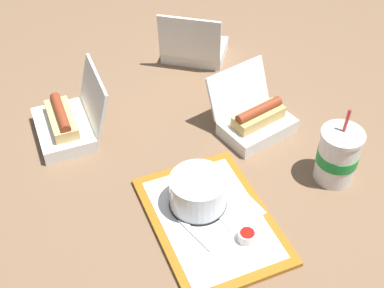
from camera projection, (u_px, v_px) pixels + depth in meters
The scene contains 10 objects.
ground_plane at pixel (202, 146), 1.41m from camera, with size 3.20×3.20×0.00m, color brown.
food_tray at pixel (211, 220), 1.22m from camera, with size 0.37×0.26×0.01m.
cake_container at pixel (198, 193), 1.22m from camera, with size 0.13×0.13×0.08m.
ketchup_cup at pixel (247, 236), 1.16m from camera, with size 0.04×0.04×0.02m.
napkin_stack at pixel (236, 209), 1.23m from camera, with size 0.10×0.10×0.00m, color white.
plastic_fork at pixel (196, 235), 1.17m from camera, with size 0.11×0.01×0.01m, color white.
clamshell_hotdog_front at pixel (194, 46), 1.69m from camera, with size 0.24×0.25×0.18m.
clamshell_hotdog_back at pixel (67, 123), 1.41m from camera, with size 0.20×0.18×0.17m.
clamshell_hotdog_right at pixel (255, 119), 1.43m from camera, with size 0.21×0.22×0.16m.
soda_cup_front at pixel (338, 156), 1.28m from camera, with size 0.10×0.10×0.20m.
Camera 1 is at (-0.94, 0.42, 0.96)m, focal length 50.00 mm.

